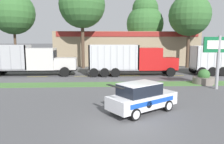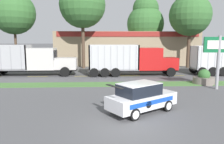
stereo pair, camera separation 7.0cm
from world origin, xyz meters
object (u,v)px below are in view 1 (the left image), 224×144
at_px(dump_truck_lead, 32,61).
at_px(dump_truck_mid, 140,61).
at_px(rally_car, 142,97).
at_px(store_sign_post, 219,52).
at_px(stone_planter, 204,79).

distance_m(dump_truck_lead, dump_truck_mid, 12.93).
xyz_separation_m(rally_car, store_sign_post, (7.61, 5.77, 2.35)).
bearing_deg(dump_truck_mid, dump_truck_lead, 177.75).
height_order(dump_truck_mid, stone_planter, dump_truck_mid).
bearing_deg(dump_truck_lead, store_sign_post, -24.61).
relative_size(dump_truck_mid, rally_car, 2.37).
xyz_separation_m(dump_truck_lead, rally_car, (10.61, -14.12, -0.82)).
relative_size(dump_truck_lead, store_sign_post, 2.73).
bearing_deg(store_sign_post, stone_planter, 91.85).
bearing_deg(dump_truck_mid, stone_planter, -47.02).
bearing_deg(stone_planter, rally_car, -133.31).
bearing_deg(dump_truck_mid, store_sign_post, -55.94).
distance_m(dump_truck_lead, stone_planter, 19.19).
distance_m(dump_truck_lead, rally_car, 17.68).
distance_m(dump_truck_mid, store_sign_post, 9.59).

